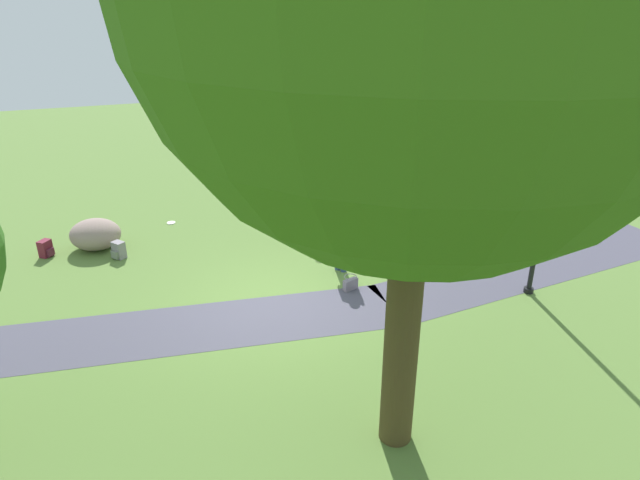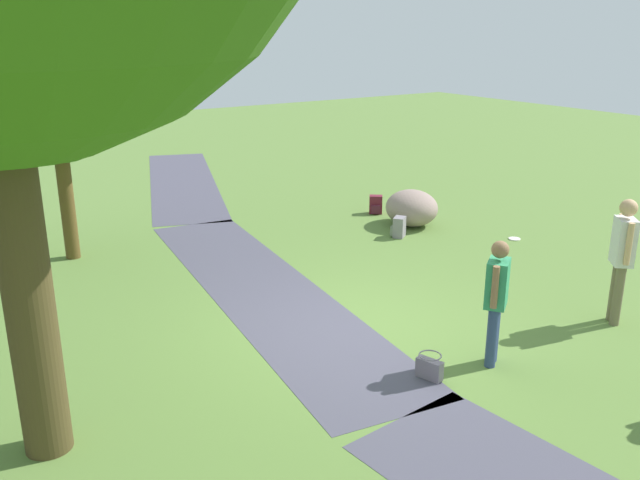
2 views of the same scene
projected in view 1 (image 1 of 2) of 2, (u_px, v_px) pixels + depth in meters
The scene contains 12 objects.
ground_plane at pixel (278, 304), 10.94m from camera, with size 48.00×48.00×0.00m, color #5D7E39.
footpath_segment_near at pixel (538, 265), 12.50m from camera, with size 8.12×2.42×0.01m.
footpath_segment_mid at pixel (181, 329), 10.12m from camera, with size 8.15×2.67×0.01m.
lamp_post at pixel (547, 184), 10.42m from camera, with size 0.28×0.28×3.83m.
lawn_boulder at pixel (95, 234), 13.19m from camera, with size 1.51×1.44×0.74m.
woman_with_handbag at pixel (341, 233), 11.90m from camera, with size 0.40×0.44×1.58m.
man_near_boulder at pixel (310, 193), 13.88m from camera, with size 0.43×0.42×1.77m.
passerby_on_path at pixel (399, 195), 14.01m from camera, with size 0.51×0.32×1.65m.
handbag_on_grass at pixel (350, 284), 11.42m from camera, with size 0.34×0.34×0.31m.
backpack_by_boulder at pixel (119, 250), 12.78m from camera, with size 0.35×0.35×0.40m.
spare_backpack_on_lawn at pixel (46, 249), 12.86m from camera, with size 0.35×0.35×0.40m.
frisbee_on_grass at pixel (171, 223), 14.80m from camera, with size 0.23×0.23×0.02m.
Camera 1 is at (2.47, 9.18, 5.61)m, focal length 30.99 mm.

